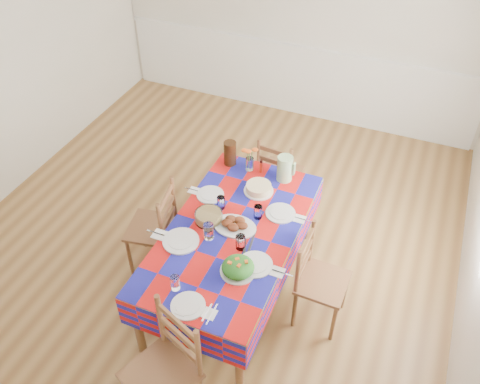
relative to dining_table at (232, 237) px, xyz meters
name	(u,v)px	position (x,y,z in m)	size (l,w,h in m)	color
room	(203,121)	(-0.43, 0.45, 0.72)	(4.58, 5.08, 2.78)	brown
wainscot	(294,78)	(-0.43, 2.94, -0.15)	(4.41, 0.06, 0.92)	white
dining_table	(232,237)	(0.00, 0.00, 0.00)	(0.98, 1.82, 0.71)	brown
setting_near_head	(184,297)	(-0.04, -0.74, 0.10)	(0.39, 0.26, 0.12)	silver
setting_left_near	(190,237)	(-0.26, -0.22, 0.11)	(0.52, 0.31, 0.14)	silver
setting_left_far	(213,197)	(-0.29, 0.28, 0.10)	(0.43, 0.25, 0.11)	silver
setting_right_near	(251,256)	(0.24, -0.22, 0.11)	(0.49, 0.28, 0.13)	silver
setting_right_far	(273,213)	(0.24, 0.29, 0.10)	(0.46, 0.27, 0.12)	silver
meat_platter	(235,225)	(0.00, 0.04, 0.11)	(0.35, 0.25, 0.07)	silver
salad_platter	(238,267)	(0.20, -0.36, 0.12)	(0.26, 0.26, 0.11)	silver
pasta_bowl	(209,217)	(-0.22, 0.03, 0.12)	(0.22, 0.22, 0.08)	white
cake	(259,188)	(0.02, 0.52, 0.11)	(0.25, 0.25, 0.07)	silver
serving_utensils	(248,242)	(0.17, -0.07, 0.08)	(0.14, 0.30, 0.01)	black
flower_vase	(250,161)	(-0.16, 0.77, 0.18)	(0.15, 0.12, 0.24)	white
hot_sauce	(261,166)	(-0.05, 0.77, 0.14)	(0.03, 0.03, 0.13)	red
green_pitcher	(285,168)	(0.17, 0.76, 0.19)	(0.14, 0.14, 0.24)	#98BF87
tea_pitcher	(230,153)	(-0.36, 0.78, 0.19)	(0.11, 0.11, 0.23)	#311A0B
name_card	(180,314)	(-0.01, -0.86, 0.09)	(0.07, 0.02, 0.02)	silver
chair_near	(166,371)	(0.02, -1.15, -0.15)	(0.55, 0.54, 0.97)	brown
chair_far	(278,174)	(0.00, 1.15, -0.21)	(0.41, 0.39, 0.85)	brown
chair_left	(155,228)	(-0.73, 0.01, -0.19)	(0.45, 0.46, 0.90)	brown
chair_right	(318,281)	(0.73, 0.00, -0.20)	(0.38, 0.40, 0.89)	brown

